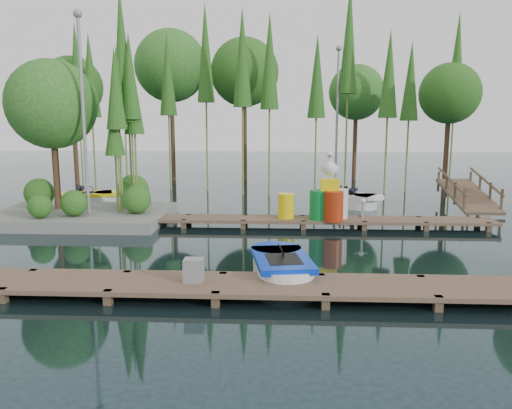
{
  "coord_description": "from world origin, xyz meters",
  "views": [
    {
      "loc": [
        1.28,
        -14.41,
        3.62
      ],
      "look_at": [
        0.5,
        0.5,
        1.1
      ],
      "focal_mm": 35.0,
      "sensor_mm": 36.0,
      "label": 1
    }
  ],
  "objects_px": {
    "boat_blue": "(282,269)",
    "utility_cabinet": "(194,270)",
    "yellow_barrel": "(286,206)",
    "drum_cluster": "(330,200)",
    "island": "(71,133)",
    "boat_yellow_far": "(88,199)"
  },
  "relations": [
    {
      "from": "boat_blue",
      "to": "yellow_barrel",
      "type": "distance_m",
      "value": 5.89
    },
    {
      "from": "island",
      "to": "boat_yellow_far",
      "type": "height_order",
      "value": "island"
    },
    {
      "from": "boat_yellow_far",
      "to": "utility_cabinet",
      "type": "height_order",
      "value": "boat_yellow_far"
    },
    {
      "from": "island",
      "to": "boat_yellow_far",
      "type": "xyz_separation_m",
      "value": [
        -0.76,
        3.12,
        -2.9
      ]
    },
    {
      "from": "boat_blue",
      "to": "utility_cabinet",
      "type": "relative_size",
      "value": 5.84
    },
    {
      "from": "boat_blue",
      "to": "yellow_barrel",
      "type": "relative_size",
      "value": 3.34
    },
    {
      "from": "drum_cluster",
      "to": "yellow_barrel",
      "type": "bearing_deg",
      "value": 173.8
    },
    {
      "from": "boat_yellow_far",
      "to": "drum_cluster",
      "type": "xyz_separation_m",
      "value": [
        9.98,
        -4.07,
        0.69
      ]
    },
    {
      "from": "island",
      "to": "utility_cabinet",
      "type": "bearing_deg",
      "value": -53.51
    },
    {
      "from": "island",
      "to": "yellow_barrel",
      "type": "height_order",
      "value": "island"
    },
    {
      "from": "boat_yellow_far",
      "to": "yellow_barrel",
      "type": "xyz_separation_m",
      "value": [
        8.49,
        -3.91,
        0.44
      ]
    },
    {
      "from": "boat_yellow_far",
      "to": "drum_cluster",
      "type": "height_order",
      "value": "drum_cluster"
    },
    {
      "from": "island",
      "to": "boat_blue",
      "type": "distance_m",
      "value": 10.51
    },
    {
      "from": "island",
      "to": "drum_cluster",
      "type": "xyz_separation_m",
      "value": [
        9.22,
        -0.95,
        -2.21
      ]
    },
    {
      "from": "boat_yellow_far",
      "to": "island",
      "type": "bearing_deg",
      "value": -75.96
    },
    {
      "from": "utility_cabinet",
      "to": "drum_cluster",
      "type": "distance_m",
      "value": 7.67
    },
    {
      "from": "boat_blue",
      "to": "island",
      "type": "bearing_deg",
      "value": 129.32
    },
    {
      "from": "boat_yellow_far",
      "to": "utility_cabinet",
      "type": "bearing_deg",
      "value": -58.82
    },
    {
      "from": "utility_cabinet",
      "to": "drum_cluster",
      "type": "height_order",
      "value": "drum_cluster"
    },
    {
      "from": "island",
      "to": "yellow_barrel",
      "type": "distance_m",
      "value": 8.15
    },
    {
      "from": "boat_yellow_far",
      "to": "drum_cluster",
      "type": "relative_size",
      "value": 1.27
    },
    {
      "from": "boat_yellow_far",
      "to": "drum_cluster",
      "type": "distance_m",
      "value": 10.8
    }
  ]
}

